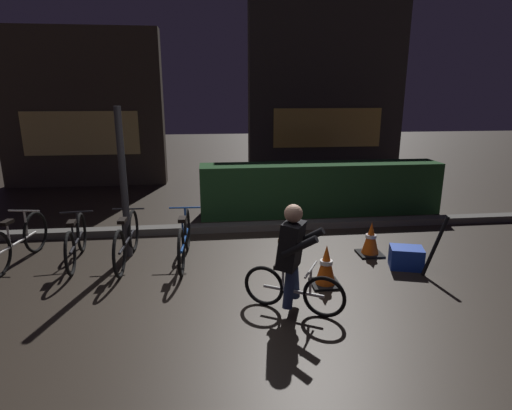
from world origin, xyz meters
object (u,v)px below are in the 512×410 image
(traffic_cone_near, at_px, (326,266))
(blue_crate, at_px, (406,258))
(closed_umbrella, at_px, (435,246))
(parked_bike_leftmost, at_px, (17,242))
(parked_bike_center_left, at_px, (127,240))
(traffic_cone_far, at_px, (371,239))
(parked_bike_left_mid, at_px, (76,241))
(street_post, at_px, (124,184))
(cyclist, at_px, (292,258))
(parked_bike_center_right, at_px, (184,239))

(traffic_cone_near, bearing_deg, blue_crate, 17.45)
(closed_umbrella, bearing_deg, blue_crate, 125.62)
(parked_bike_leftmost, xyz_separation_m, blue_crate, (5.46, -0.79, -0.18))
(parked_bike_center_left, distance_m, closed_umbrella, 4.27)
(parked_bike_center_left, relative_size, traffic_cone_far, 3.13)
(traffic_cone_far, bearing_deg, parked_bike_center_left, 178.01)
(parked_bike_left_mid, height_order, parked_bike_center_left, parked_bike_center_left)
(parked_bike_leftmost, distance_m, traffic_cone_far, 5.15)
(parked_bike_center_left, relative_size, blue_crate, 3.67)
(parked_bike_center_left, xyz_separation_m, blue_crate, (3.92, -0.65, -0.19))
(parked_bike_left_mid, relative_size, parked_bike_center_left, 0.93)
(traffic_cone_far, relative_size, blue_crate, 1.17)
(parked_bike_center_left, bearing_deg, traffic_cone_near, -110.24)
(traffic_cone_far, bearing_deg, blue_crate, -59.04)
(parked_bike_leftmost, bearing_deg, parked_bike_center_left, -86.35)
(street_post, height_order, traffic_cone_far, street_post)
(traffic_cone_far, bearing_deg, parked_bike_left_mid, 176.98)
(street_post, bearing_deg, parked_bike_leftmost, -175.76)
(cyclist, bearing_deg, street_post, 167.77)
(traffic_cone_near, xyz_separation_m, traffic_cone_far, (0.96, 0.93, -0.01))
(parked_bike_center_left, bearing_deg, blue_crate, -98.00)
(parked_bike_left_mid, xyz_separation_m, parked_bike_center_right, (1.55, -0.15, 0.02))
(street_post, relative_size, parked_bike_center_left, 1.37)
(parked_bike_leftmost, relative_size, parked_bike_center_left, 0.97)
(closed_umbrella, bearing_deg, parked_bike_center_right, 154.86)
(street_post, height_order, parked_bike_center_right, street_post)
(parked_bike_left_mid, relative_size, cyclist, 1.21)
(parked_bike_left_mid, height_order, blue_crate, parked_bike_left_mid)
(street_post, bearing_deg, cyclist, -41.33)
(parked_bike_center_left, height_order, traffic_cone_near, parked_bike_center_left)
(parked_bike_left_mid, height_order, closed_umbrella, closed_umbrella)
(parked_bike_leftmost, relative_size, parked_bike_left_mid, 1.04)
(street_post, xyz_separation_m, blue_crate, (3.94, -0.90, -0.95))
(street_post, xyz_separation_m, cyclist, (2.11, -1.86, -0.48))
(traffic_cone_near, distance_m, blue_crate, 1.34)
(street_post, bearing_deg, parked_bike_left_mid, -168.23)
(closed_umbrella, bearing_deg, parked_bike_left_mid, 157.60)
(traffic_cone_far, bearing_deg, closed_umbrella, -53.28)
(parked_bike_center_right, bearing_deg, traffic_cone_near, -116.68)
(traffic_cone_far, distance_m, blue_crate, 0.62)
(street_post, height_order, blue_crate, street_post)
(parked_bike_center_right, bearing_deg, parked_bike_left_mid, 86.75)
(parked_bike_center_right, height_order, cyclist, cyclist)
(parked_bike_center_right, distance_m, traffic_cone_near, 2.08)
(traffic_cone_near, bearing_deg, closed_umbrella, 5.58)
(traffic_cone_near, xyz_separation_m, closed_umbrella, (1.54, 0.15, 0.14))
(parked_bike_center_left, bearing_deg, cyclist, -126.23)
(parked_bike_leftmost, distance_m, parked_bike_left_mid, 0.82)
(blue_crate, distance_m, cyclist, 2.12)
(parked_bike_center_right, height_order, blue_crate, parked_bike_center_right)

